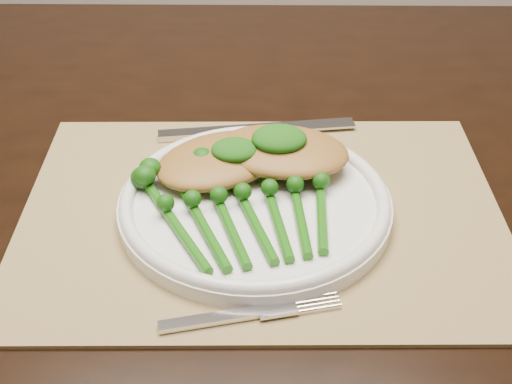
{
  "coord_description": "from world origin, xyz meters",
  "views": [
    {
      "loc": [
        0.21,
        -0.56,
        1.2
      ],
      "look_at": [
        0.2,
        0.01,
        0.78
      ],
      "focal_mm": 50.0,
      "sensor_mm": 36.0,
      "label": 1
    }
  ],
  "objects_px": {
    "placemat": "(262,213)",
    "broccolini_bundle": "(250,213)",
    "dinner_plate": "(255,203)",
    "chicken_fillet_left": "(220,160)",
    "dining_table": "(221,365)"
  },
  "relations": [
    {
      "from": "placemat",
      "to": "broccolini_bundle",
      "type": "xyz_separation_m",
      "value": [
        -0.01,
        -0.03,
        0.02
      ]
    },
    {
      "from": "placemat",
      "to": "broccolini_bundle",
      "type": "distance_m",
      "value": 0.04
    },
    {
      "from": "dinner_plate",
      "to": "chicken_fillet_left",
      "type": "bearing_deg",
      "value": 126.26
    },
    {
      "from": "dinner_plate",
      "to": "broccolini_bundle",
      "type": "distance_m",
      "value": 0.03
    },
    {
      "from": "dinner_plate",
      "to": "broccolini_bundle",
      "type": "xyz_separation_m",
      "value": [
        -0.0,
        -0.03,
        0.01
      ]
    },
    {
      "from": "placemat",
      "to": "broccolini_bundle",
      "type": "relative_size",
      "value": 2.18
    },
    {
      "from": "dining_table",
      "to": "dinner_plate",
      "type": "xyz_separation_m",
      "value": [
        0.05,
        -0.12,
        0.39
      ]
    },
    {
      "from": "broccolini_bundle",
      "to": "placemat",
      "type": "bearing_deg",
      "value": 54.42
    },
    {
      "from": "dinner_plate",
      "to": "chicken_fillet_left",
      "type": "height_order",
      "value": "chicken_fillet_left"
    },
    {
      "from": "placemat",
      "to": "dinner_plate",
      "type": "distance_m",
      "value": 0.02
    },
    {
      "from": "chicken_fillet_left",
      "to": "broccolini_bundle",
      "type": "height_order",
      "value": "chicken_fillet_left"
    },
    {
      "from": "placemat",
      "to": "dinner_plate",
      "type": "bearing_deg",
      "value": -162.11
    },
    {
      "from": "broccolini_bundle",
      "to": "dining_table",
      "type": "bearing_deg",
      "value": 92.87
    },
    {
      "from": "placemat",
      "to": "dinner_plate",
      "type": "relative_size",
      "value": 1.77
    },
    {
      "from": "placemat",
      "to": "chicken_fillet_left",
      "type": "height_order",
      "value": "chicken_fillet_left"
    }
  ]
}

